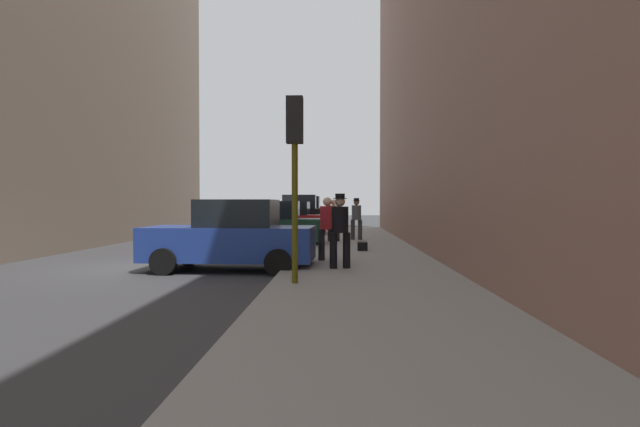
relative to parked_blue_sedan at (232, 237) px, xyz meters
The scene contains 14 objects.
ground_plane 2.82m from the parked_blue_sedan, 169.29° to the left, with size 120.00×120.00×0.00m, color #38383A.
sidewalk 3.48m from the parked_blue_sedan, ahead, with size 4.00×40.00×0.15m, color gray.
parked_blue_sedan is the anchor object (origin of this frame).
parked_dark_green_sedan 6.77m from the parked_blue_sedan, 90.00° to the left, with size 4.23×2.11×1.79m.
parked_red_hatchback 13.37m from the parked_blue_sedan, 90.00° to the left, with size 4.26×2.18×1.79m.
parked_black_suv 19.23m from the parked_blue_sedan, 90.00° to the left, with size 4.61×2.07×2.25m.
parked_bronze_suv 24.81m from the parked_blue_sedan, 90.00° to the left, with size 4.63×2.12×2.25m.
fire_hydrant 7.92m from the parked_blue_sedan, 76.82° to the left, with size 0.42×0.22×0.70m.
traffic_light 3.90m from the parked_blue_sedan, 56.92° to the right, with size 0.32×0.32×3.60m.
pedestrian_with_beanie 9.50m from the parked_blue_sedan, 68.82° to the left, with size 0.53×0.50×1.78m.
pedestrian_in_red_jacket 2.63m from the parked_blue_sedan, 24.25° to the left, with size 0.53×0.47×1.71m.
pedestrian_in_tan_coat 8.35m from the parked_blue_sedan, 72.81° to the left, with size 0.52×0.44×1.71m.
pedestrian_with_fedora 2.81m from the parked_blue_sedan, 12.54° to the right, with size 0.53×0.47×1.78m.
duffel_bag 5.26m from the parked_blue_sedan, 48.54° to the left, with size 0.32×0.44×0.28m.
Camera 1 is at (5.37, -12.96, 1.69)m, focal length 28.00 mm.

